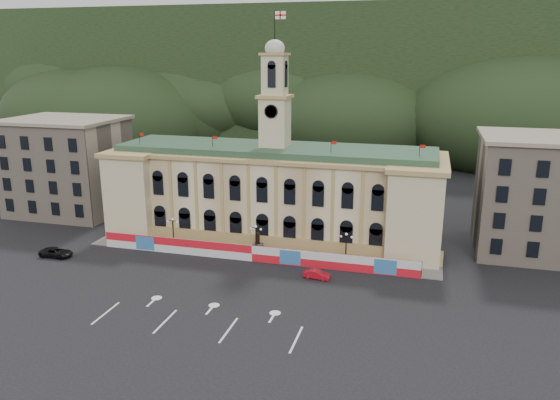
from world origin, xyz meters
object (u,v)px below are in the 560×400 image
(lamp_center, at_px, (256,238))
(black_suv, at_px, (56,252))
(statue, at_px, (258,247))
(red_sedan, at_px, (317,274))

(lamp_center, height_order, black_suv, lamp_center)
(statue, relative_size, lamp_center, 0.72)
(statue, height_order, lamp_center, lamp_center)
(lamp_center, xyz_separation_m, red_sedan, (10.82, -5.86, -2.45))
(statue, height_order, black_suv, statue)
(statue, height_order, red_sedan, statue)
(lamp_center, bearing_deg, black_suv, -164.58)
(statue, relative_size, black_suv, 0.71)
(lamp_center, relative_size, black_suv, 0.99)
(red_sedan, xyz_separation_m, black_suv, (-40.82, -2.41, 0.09))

